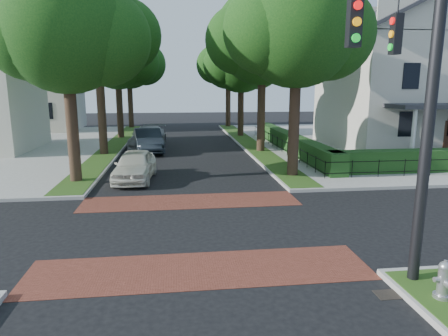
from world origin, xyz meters
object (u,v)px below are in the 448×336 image
Objects in this scene: parked_car_rear at (148,137)px; parked_car_middle at (148,140)px; traffic_signal at (418,88)px; parked_car_front at (135,165)px; fire_hydrant at (444,281)px.

parked_car_middle is at bearing -77.61° from parked_car_rear.
parked_car_front is at bearing 122.64° from traffic_signal.
parked_car_front is 0.83× the size of parked_car_rear.
fire_hydrant is at bearing -63.29° from parked_car_rear.
parked_car_rear is at bearing 94.50° from parked_car_front.
parked_car_front is 11.55m from parked_car_rear.
parked_car_middle is 23.22m from fire_hydrant.
parked_car_rear reaches higher than parked_car_front.
traffic_signal is 1.75× the size of parked_car_front.
fire_hydrant is (0.31, -1.13, -4.13)m from traffic_signal.
parked_car_front is 5.04× the size of fire_hydrant.
parked_car_middle reaches higher than parked_car_rear.
parked_car_middle is 5.74× the size of fire_hydrant.
traffic_signal reaches higher than parked_car_front.
parked_car_front is at bearing -99.64° from parked_car_middle.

